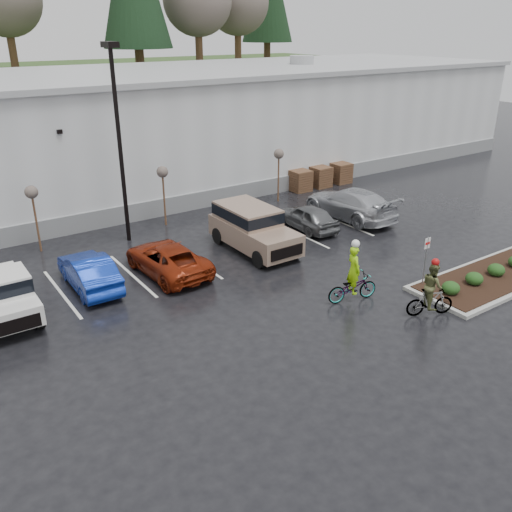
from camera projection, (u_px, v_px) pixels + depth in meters
ground at (358, 315)px, 19.98m from camera, size 120.00×120.00×0.00m
warehouse at (123, 129)px, 35.22m from camera, size 60.50×15.50×7.20m
wooded_ridge at (34, 101)px, 52.91m from camera, size 80.00×25.00×6.00m
lamppost at (118, 124)px, 24.76m from camera, size 0.50×1.00×9.22m
sapling_west at (32, 196)px, 24.60m from camera, size 0.60×0.60×3.20m
sapling_mid at (163, 175)px, 27.99m from camera, size 0.60×0.60×3.20m
sapling_east at (279, 157)px, 31.89m from camera, size 0.60×0.60×3.20m
pallet_stack_a at (300, 181)px, 34.76m from camera, size 1.20×1.20×1.35m
pallet_stack_b at (320, 177)px, 35.64m from camera, size 1.20×1.20×1.35m
pallet_stack_c at (341, 173)px, 36.58m from camera, size 1.20×1.20×1.35m
curb_island at (495, 277)px, 22.84m from camera, size 8.00×3.00×0.15m
mulch_bed at (495, 275)px, 22.80m from camera, size 7.60×2.60×0.04m
shrub_a at (451, 288)px, 21.15m from camera, size 0.70×0.70×0.52m
shrub_b at (474, 279)px, 21.93m from camera, size 0.70×0.70×0.52m
shrub_c at (496, 270)px, 22.71m from camera, size 0.70×0.70×0.52m
fire_lane_sign at (426, 256)px, 21.56m from camera, size 0.30×0.05×2.20m
car_blue at (89, 272)px, 21.87m from camera, size 1.55×4.28×1.40m
car_red at (167, 259)px, 23.17m from camera, size 2.43×4.87×1.33m
suv_tan at (254, 230)px, 25.40m from camera, size 2.20×5.10×2.06m
car_grey at (307, 217)px, 28.22m from camera, size 1.70×3.93×1.32m
car_far_silver at (350, 203)px, 29.82m from camera, size 2.53×5.81×1.66m
cyclist_hivis at (353, 282)px, 20.79m from camera, size 2.19×1.17×2.53m
cyclist_olive at (431, 295)px, 19.70m from camera, size 1.81×1.18×2.27m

